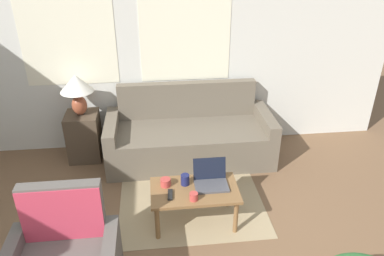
{
  "coord_description": "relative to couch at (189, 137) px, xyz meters",
  "views": [
    {
      "loc": [
        0.18,
        -0.9,
        2.57
      ],
      "look_at": [
        0.57,
        2.55,
        0.75
      ],
      "focal_mm": 35.0,
      "sensor_mm": 36.0,
      "label": 1
    }
  ],
  "objects": [
    {
      "name": "coffee_table",
      "position": [
        -0.08,
        -1.22,
        0.07
      ],
      "size": [
        0.84,
        0.49,
        0.39
      ],
      "color": "brown",
      "rests_on": "ground_plane"
    },
    {
      "name": "table_lamp",
      "position": [
        -1.31,
        0.13,
        0.68
      ],
      "size": [
        0.39,
        0.39,
        0.5
      ],
      "color": "brown",
      "rests_on": "side_table"
    },
    {
      "name": "cup_white",
      "position": [
        -0.16,
        -1.14,
        0.17
      ],
      "size": [
        0.08,
        0.08,
        0.11
      ],
      "color": "#191E4C",
      "rests_on": "coffee_table"
    },
    {
      "name": "tv_remote",
      "position": [
        -0.32,
        -1.3,
        0.13
      ],
      "size": [
        0.06,
        0.15,
        0.02
      ],
      "color": "black",
      "rests_on": "coffee_table"
    },
    {
      "name": "rug",
      "position": [
        -0.08,
        -0.65,
        -0.27
      ],
      "size": [
        1.51,
        1.82,
        0.01
      ],
      "color": "#9E8966",
      "rests_on": "ground_plane"
    },
    {
      "name": "laptop",
      "position": [
        0.08,
        -1.16,
        0.17
      ],
      "size": [
        0.32,
        0.28,
        0.23
      ],
      "color": "#47474C",
      "rests_on": "coffee_table"
    },
    {
      "name": "couch",
      "position": [
        0.0,
        0.0,
        0.0
      ],
      "size": [
        2.03,
        0.83,
        0.9
      ],
      "color": "#665B4C",
      "rests_on": "ground_plane"
    },
    {
      "name": "side_table",
      "position": [
        -1.31,
        0.13,
        0.03
      ],
      "size": [
        0.39,
        0.39,
        0.61
      ],
      "color": "#4C3D2D",
      "rests_on": "ground_plane"
    },
    {
      "name": "wall_back",
      "position": [
        -0.61,
        0.43,
        1.03
      ],
      "size": [
        6.53,
        0.06,
        2.6
      ],
      "color": "silver",
      "rests_on": "ground_plane"
    },
    {
      "name": "cup_yellow",
      "position": [
        -0.35,
        -1.14,
        0.16
      ],
      "size": [
        0.1,
        0.1,
        0.08
      ],
      "color": "#B23D38",
      "rests_on": "coffee_table"
    },
    {
      "name": "cup_navy",
      "position": [
        -0.11,
        -1.38,
        0.15
      ],
      "size": [
        0.08,
        0.08,
        0.07
      ],
      "color": "#B23D38",
      "rests_on": "coffee_table"
    }
  ]
}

